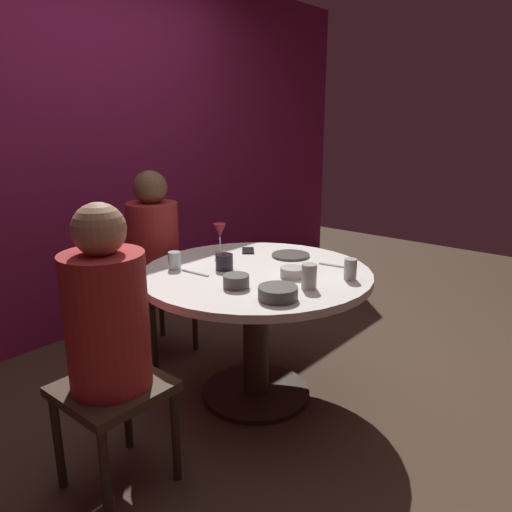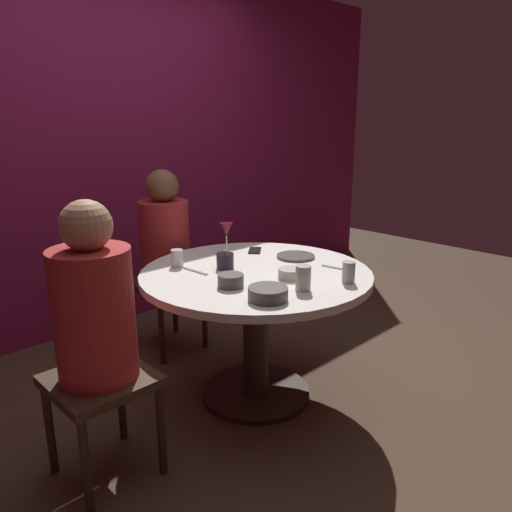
% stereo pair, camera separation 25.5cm
% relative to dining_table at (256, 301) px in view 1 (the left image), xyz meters
% --- Properties ---
extents(ground_plane, '(8.00, 8.00, 0.00)m').
position_rel_dining_table_xyz_m(ground_plane, '(0.00, 0.00, -0.56)').
color(ground_plane, '#4C3828').
extents(back_wall, '(6.00, 0.10, 2.60)m').
position_rel_dining_table_xyz_m(back_wall, '(0.00, 1.55, 0.74)').
color(back_wall, maroon).
rests_on(back_wall, ground).
extents(dining_table, '(1.21, 1.21, 0.73)m').
position_rel_dining_table_xyz_m(dining_table, '(0.00, 0.00, 0.00)').
color(dining_table, white).
rests_on(dining_table, ground).
extents(seated_diner_left, '(0.40, 0.40, 1.21)m').
position_rel_dining_table_xyz_m(seated_diner_left, '(-0.90, 0.00, 0.18)').
color(seated_diner_left, '#3F2D1E').
rests_on(seated_diner_left, ground).
extents(seated_diner_back, '(0.40, 0.40, 1.20)m').
position_rel_dining_table_xyz_m(seated_diner_back, '(0.00, 0.84, 0.18)').
color(seated_diner_back, '#3F2D1E').
rests_on(seated_diner_back, ground).
extents(candle_holder, '(0.09, 0.09, 0.10)m').
position_rel_dining_table_xyz_m(candle_holder, '(-0.09, 0.14, 0.21)').
color(candle_holder, black).
rests_on(candle_holder, dining_table).
extents(wine_glass, '(0.08, 0.08, 0.18)m').
position_rel_dining_table_xyz_m(wine_glass, '(0.13, 0.39, 0.30)').
color(wine_glass, silver).
rests_on(wine_glass, dining_table).
extents(dinner_plate, '(0.22, 0.22, 0.01)m').
position_rel_dining_table_xyz_m(dinner_plate, '(0.34, 0.02, 0.18)').
color(dinner_plate, '#4C4742').
rests_on(dinner_plate, dining_table).
extents(cell_phone, '(0.15, 0.15, 0.01)m').
position_rel_dining_table_xyz_m(cell_phone, '(0.27, 0.29, 0.17)').
color(cell_phone, black).
rests_on(cell_phone, dining_table).
extents(bowl_serving_large, '(0.12, 0.12, 0.05)m').
position_rel_dining_table_xyz_m(bowl_serving_large, '(0.04, -0.21, 0.19)').
color(bowl_serving_large, '#B2ADA3').
rests_on(bowl_serving_large, dining_table).
extents(bowl_salad_center, '(0.18, 0.18, 0.06)m').
position_rel_dining_table_xyz_m(bowl_salad_center, '(-0.26, -0.34, 0.20)').
color(bowl_salad_center, '#4C4742').
rests_on(bowl_salad_center, dining_table).
extents(bowl_small_white, '(0.12, 0.12, 0.06)m').
position_rel_dining_table_xyz_m(bowl_small_white, '(-0.26, -0.09, 0.20)').
color(bowl_small_white, '#4C4742').
rests_on(bowl_small_white, dining_table).
extents(cup_near_candle, '(0.07, 0.07, 0.12)m').
position_rel_dining_table_xyz_m(cup_near_candle, '(-0.05, -0.37, 0.23)').
color(cup_near_candle, '#B2ADA3').
rests_on(cup_near_candle, dining_table).
extents(cup_by_left_diner, '(0.06, 0.06, 0.11)m').
position_rel_dining_table_xyz_m(cup_by_left_diner, '(0.19, -0.45, 0.22)').
color(cup_by_left_diner, '#B2ADA3').
rests_on(cup_by_left_diner, dining_table).
extents(cup_by_right_diner, '(0.07, 0.07, 0.09)m').
position_rel_dining_table_xyz_m(cup_by_right_diner, '(-0.25, 0.36, 0.22)').
color(cup_by_right_diner, silver).
rests_on(cup_by_right_diner, dining_table).
extents(fork_near_plate, '(0.03, 0.18, 0.01)m').
position_rel_dining_table_xyz_m(fork_near_plate, '(-0.24, 0.21, 0.17)').
color(fork_near_plate, '#B7B7BC').
rests_on(fork_near_plate, dining_table).
extents(knife_near_plate, '(0.05, 0.18, 0.01)m').
position_rel_dining_table_xyz_m(knife_near_plate, '(0.33, -0.28, 0.17)').
color(knife_near_plate, '#B7B7BC').
rests_on(knife_near_plate, dining_table).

